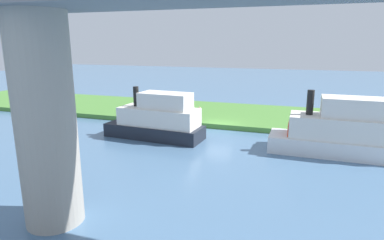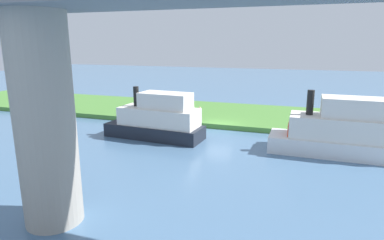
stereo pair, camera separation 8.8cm
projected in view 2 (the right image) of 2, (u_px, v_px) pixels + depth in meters
The scene contains 8 objects.
ground_plane at pixel (219, 129), 32.02m from camera, with size 160.00×160.00×0.00m, color #4C7093.
grassy_bank at pixel (232, 115), 37.49m from camera, with size 80.00×12.00×0.50m, color #4C8438.
bridge_pylon at pixel (45, 123), 14.50m from camera, with size 2.63×2.63×9.69m, color #9E998E.
person_on_bank at pixel (200, 113), 33.73m from camera, with size 0.51×0.51×1.39m.
mooring_post at pixel (316, 126), 29.50m from camera, with size 0.20×0.20×0.89m, color brown.
motorboat_white at pixel (157, 120), 28.81m from camera, with size 9.08×3.60×4.54m.
motorboat_red at pixel (339, 132), 24.42m from camera, with size 9.58×3.34×4.87m.
pontoon_yellow at pixel (56, 124), 32.16m from camera, with size 4.06×2.54×1.28m.
Camera 2 is at (-7.31, 30.17, 8.33)m, focal length 30.30 mm.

